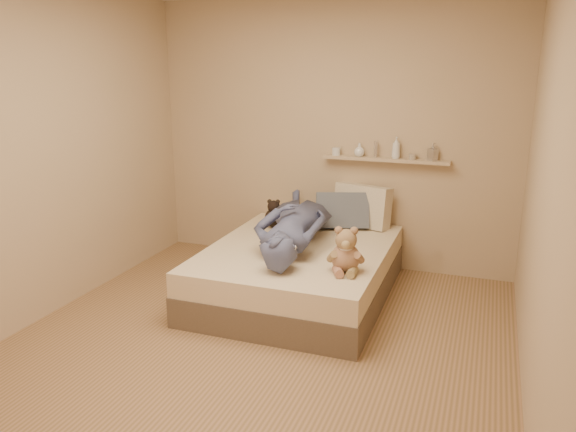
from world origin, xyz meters
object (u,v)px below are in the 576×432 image
at_px(pillow_grey, 342,211).
at_px(wall_shelf, 385,160).
at_px(teddy_bear, 346,253).
at_px(game_console, 284,249).
at_px(dark_plush, 274,215).
at_px(person, 294,223).
at_px(pillow_cream, 362,206).
at_px(bed, 299,271).

xyz_separation_m(pillow_grey, wall_shelf, (0.35, 0.22, 0.48)).
distance_m(teddy_bear, wall_shelf, 1.45).
bearing_deg(wall_shelf, game_console, -108.37).
xyz_separation_m(teddy_bear, dark_plush, (-0.95, 0.94, -0.03)).
xyz_separation_m(game_console, dark_plush, (-0.49, 1.05, -0.04)).
height_order(person, wall_shelf, wall_shelf).
bearing_deg(dark_plush, teddy_bear, -44.65).
distance_m(dark_plush, pillow_grey, 0.66).
distance_m(dark_plush, pillow_cream, 0.86).
distance_m(bed, game_console, 0.68).
bearing_deg(pillow_cream, teddy_bear, -82.81).
distance_m(teddy_bear, dark_plush, 1.34).
height_order(dark_plush, person, person).
bearing_deg(bed, teddy_bear, -40.44).
height_order(pillow_grey, person, person).
bearing_deg(wall_shelf, dark_plush, -156.82).
bearing_deg(game_console, dark_plush, 115.04).
relative_size(teddy_bear, pillow_cream, 0.66).
xyz_separation_m(game_console, pillow_cream, (0.30, 1.39, 0.04)).
relative_size(bed, pillow_grey, 3.80).
distance_m(bed, pillow_cream, 1.00).
height_order(game_console, wall_shelf, wall_shelf).
relative_size(bed, wall_shelf, 1.58).
bearing_deg(game_console, bed, 96.53).
bearing_deg(game_console, teddy_bear, 13.31).
relative_size(pillow_cream, pillow_grey, 1.10).
height_order(bed, wall_shelf, wall_shelf).
bearing_deg(bed, person, 139.10).
bearing_deg(pillow_grey, person, -112.53).
xyz_separation_m(bed, wall_shelf, (0.55, 0.91, 0.88)).
xyz_separation_m(bed, person, (-0.06, 0.05, 0.42)).
bearing_deg(teddy_bear, pillow_cream, 97.19).
xyz_separation_m(bed, pillow_cream, (0.36, 0.83, 0.43)).
xyz_separation_m(bed, teddy_bear, (0.52, -0.45, 0.38)).
bearing_deg(teddy_bear, game_console, -166.69).
bearing_deg(person, pillow_cream, -127.13).
relative_size(game_console, wall_shelf, 0.16).
relative_size(pillow_grey, wall_shelf, 0.42).
distance_m(game_console, person, 0.62).
bearing_deg(teddy_bear, person, 139.51).
relative_size(bed, game_console, 10.20).
bearing_deg(bed, game_console, -83.47).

